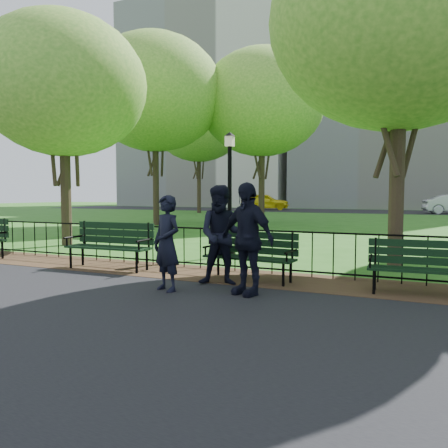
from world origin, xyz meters
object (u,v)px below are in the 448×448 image
at_px(park_bench_right_a, 423,262).
at_px(person_right, 247,239).
at_px(tree_near_w, 63,86).
at_px(tree_mid_w, 155,93).
at_px(park_bench_left_a, 111,240).
at_px(tree_near_e, 401,17).
at_px(park_bench_main, 239,248).
at_px(tree_far_c, 262,103).
at_px(person_mid, 222,235).
at_px(lamppost, 230,189).
at_px(person_left, 167,243).
at_px(taxi, 265,202).
at_px(tree_far_w, 199,122).

bearing_deg(park_bench_right_a, person_right, -159.67).
height_order(park_bench_right_a, tree_near_w, tree_near_w).
distance_m(tree_mid_w, person_right, 16.99).
distance_m(park_bench_left_a, tree_near_e, 7.55).
height_order(park_bench_main, tree_mid_w, tree_mid_w).
bearing_deg(person_right, park_bench_main, 138.91).
distance_m(park_bench_right_a, tree_far_c, 17.48).
bearing_deg(park_bench_right_a, person_mid, -172.41).
relative_size(tree_mid_w, person_mid, 5.47).
bearing_deg(person_mid, lamppost, 93.28).
distance_m(tree_near_w, tree_near_e, 9.67).
relative_size(tree_near_e, person_left, 4.73).
xyz_separation_m(tree_near_e, taxi, (-13.46, 31.38, -4.36)).
height_order(park_bench_right_a, person_right, person_right).
bearing_deg(tree_mid_w, lamppost, -47.95).
xyz_separation_m(tree_mid_w, person_left, (8.51, -12.90, -5.87)).
bearing_deg(lamppost, tree_far_w, 118.98).
bearing_deg(park_bench_main, park_bench_right_a, 6.20).
height_order(park_bench_main, tree_far_c, tree_far_c).
bearing_deg(tree_near_e, park_bench_left_a, -157.75).
height_order(lamppost, tree_near_w, tree_near_w).
bearing_deg(taxi, park_bench_right_a, -173.78).
relative_size(park_bench_left_a, tree_near_e, 0.26).
bearing_deg(taxi, lamppost, -179.35).
distance_m(tree_mid_w, tree_far_c, 5.57).
height_order(lamppost, taxi, lamppost).
relative_size(tree_near_w, taxi, 1.49).
xyz_separation_m(park_bench_main, tree_far_c, (-4.60, 14.58, 5.78)).
distance_m(tree_mid_w, tree_far_w, 14.45).
bearing_deg(person_right, park_bench_left_a, -175.24).
distance_m(park_bench_left_a, park_bench_right_a, 6.08).
relative_size(tree_mid_w, person_right, 5.38).
xyz_separation_m(tree_near_w, tree_far_w, (-6.78, 22.27, 2.67)).
bearing_deg(person_mid, person_left, -147.39).
relative_size(tree_far_w, person_mid, 6.23).
distance_m(tree_mid_w, taxi, 22.93).
bearing_deg(tree_near_w, park_bench_right_a, -16.02).
relative_size(park_bench_right_a, tree_far_w, 0.16).
xyz_separation_m(lamppost, tree_far_w, (-12.38, 22.35, 5.85)).
distance_m(tree_near_w, person_left, 8.66).
bearing_deg(park_bench_left_a, park_bench_main, -1.68).
xyz_separation_m(park_bench_right_a, taxi, (-13.98, 33.61, 0.28)).
bearing_deg(park_bench_left_a, tree_far_c, 94.37).
bearing_deg(tree_mid_w, tree_far_c, 33.26).
bearing_deg(taxi, tree_far_w, 144.31).
xyz_separation_m(person_left, person_mid, (0.65, 0.79, 0.09)).
distance_m(park_bench_left_a, tree_near_w, 6.62).
height_order(park_bench_main, person_left, person_left).
height_order(tree_near_w, taxi, tree_near_w).
xyz_separation_m(park_bench_main, taxi, (-10.85, 33.64, 0.23)).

